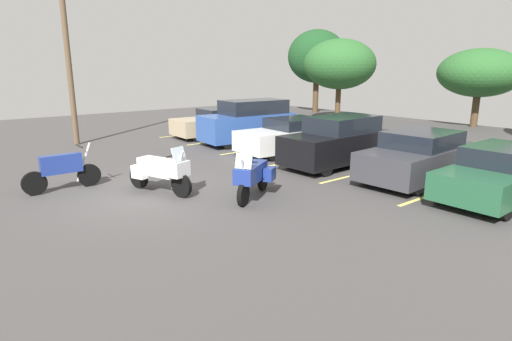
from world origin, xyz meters
The scene contains 15 objects.
ground centered at (0.00, 0.00, -0.05)m, with size 44.00×44.00×0.10m, color #423F3F.
motorcycle_touring centered at (0.11, 0.35, 0.67)m, with size 2.25×1.22×1.40m.
motorcycle_second centered at (-1.91, -1.76, 0.60)m, with size 0.62×2.17×1.32m.
motorcycle_third centered at (2.11, 2.05, 0.64)m, with size 1.37×1.91×1.37m.
parking_stripes centered at (-0.53, 7.09, 0.00)m, with size 16.66×4.99×0.01m.
car_tan centered at (-7.34, 7.02, 0.68)m, with size 2.05×4.29×1.41m.
car_blue centered at (-4.74, 7.19, 1.00)m, with size 2.09×4.50×2.00m.
car_white centered at (-1.80, 7.23, 0.71)m, with size 2.11×4.83×1.44m.
car_black centered at (0.88, 6.90, 0.87)m, with size 1.96×4.40×1.77m.
car_charcoal centered at (3.85, 7.34, 0.75)m, with size 2.14×4.63×1.54m.
car_green centered at (6.30, 7.16, 0.71)m, with size 1.84×4.25×1.43m.
utility_pole centered at (-9.41, 0.74, 4.52)m, with size 1.06×1.58×8.69m.
tree_center centered at (-12.33, 19.62, 4.25)m, with size 4.44×4.44×6.25m.
tree_rear centered at (-7.07, 16.13, 3.64)m, with size 4.44×4.44×5.19m.
tree_left centered at (-0.69, 21.00, 3.14)m, with size 4.68×4.68×4.54m.
Camera 1 is at (10.70, -4.66, 3.49)m, focal length 29.38 mm.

